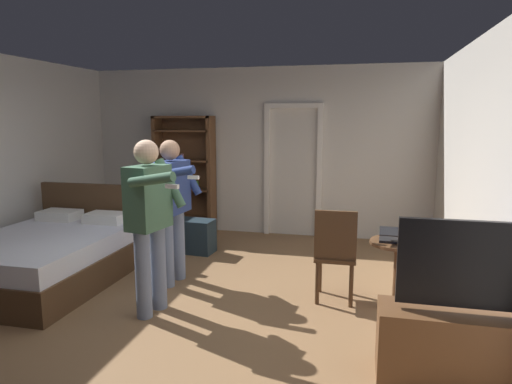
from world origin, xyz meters
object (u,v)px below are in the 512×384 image
side_table (398,264)px  wooden_chair (335,252)px  bookshelf (185,170)px  bottle_on_table (416,235)px  person_striped_shirt (172,201)px  suitcase_small (194,236)px  laptop (396,237)px  bed (50,255)px  suitcase_dark (189,233)px  tv_flatscreen (471,339)px  person_blue_shirt (150,215)px

side_table → wooden_chair: (-0.62, 0.03, 0.08)m
bookshelf → bottle_on_table: size_ratio=8.36×
bookshelf → person_striped_shirt: (0.78, -2.31, -0.07)m
side_table → suitcase_small: (-2.68, 1.35, -0.23)m
side_table → suitcase_small: size_ratio=1.21×
laptop → bookshelf: bearing=141.8°
bed → bottle_on_table: (4.05, 0.02, 0.50)m
bottle_on_table → wooden_chair: 0.80m
bookshelf → suitcase_dark: bearing=-66.1°
wooden_chair → bookshelf: bearing=137.0°
tv_flatscreen → person_blue_shirt: 2.89m
tv_flatscreen → side_table: tv_flatscreen is taller
wooden_chair → suitcase_small: bearing=147.5°
suitcase_small → tv_flatscreen: bearing=-35.0°
laptop → bottle_on_table: (0.17, -0.04, 0.05)m
tv_flatscreen → suitcase_small: (-3.10, 2.57, -0.11)m
person_striped_shirt → person_blue_shirt: bearing=-80.9°
bookshelf → suitcase_small: size_ratio=3.34×
person_blue_shirt → suitcase_small: size_ratio=2.93×
side_table → laptop: 0.29m
laptop → wooden_chair: size_ratio=0.35×
bookshelf → person_blue_shirt: bookshelf is taller
person_blue_shirt → suitcase_small: person_blue_shirt is taller
tv_flatscreen → wooden_chair: size_ratio=1.31×
person_blue_shirt → suitcase_small: 2.15m
bookshelf → person_blue_shirt: 3.25m
wooden_chair → side_table: bearing=-2.8°
bed → laptop: bed is taller
bottle_on_table → suitcase_small: (-2.82, 1.43, -0.56)m
suitcase_small → wooden_chair: bearing=-27.9°
bookshelf → suitcase_small: bearing=-63.6°
suitcase_dark → suitcase_small: size_ratio=0.97×
laptop → person_striped_shirt: 2.45m
tv_flatscreen → person_blue_shirt: (-2.76, 0.57, 0.64)m
side_table → laptop: (-0.03, -0.04, 0.29)m
bottle_on_table → bookshelf: bearing=142.9°
person_blue_shirt → wooden_chair: bearing=21.4°
bed → laptop: bearing=0.8°
bed → bottle_on_table: size_ratio=9.04×
side_table → suitcase_dark: size_ratio=1.24×
bottle_on_table → wooden_chair: (-0.76, 0.11, -0.25)m
bed → person_blue_shirt: (1.58, -0.55, 0.68)m
bottle_on_table → person_blue_shirt: size_ratio=0.14×
person_striped_shirt → suitcase_small: size_ratio=2.86×
bookshelf → bottle_on_table: (3.38, -2.56, -0.24)m
bookshelf → side_table: size_ratio=2.76×
bed → bookshelf: bearing=75.5°
wooden_chair → suitcase_small: (-2.07, 1.32, -0.31)m
bed → tv_flatscreen: bearing=-14.5°
bed → suitcase_small: bed is taller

